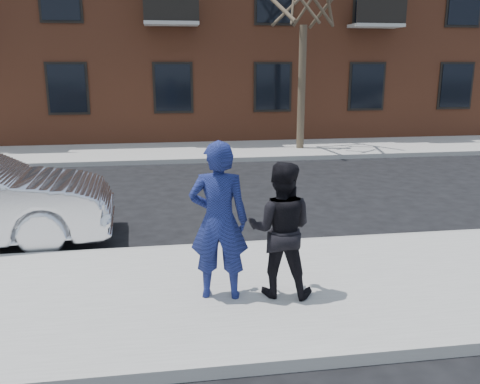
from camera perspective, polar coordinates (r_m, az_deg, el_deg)
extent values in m
plane|color=black|center=(7.20, -5.14, -11.33)|extent=(100.00, 100.00, 0.00)
cube|color=gray|center=(6.94, -5.01, -11.66)|extent=(50.00, 3.50, 0.15)
cube|color=#999691|center=(8.60, -5.82, -6.44)|extent=(50.00, 0.10, 0.15)
cube|color=gray|center=(18.00, -7.49, 4.49)|extent=(50.00, 3.50, 0.15)
cube|color=#999691|center=(16.22, -7.32, 3.42)|extent=(50.00, 0.10, 0.15)
cube|color=black|center=(19.91, 3.71, 11.67)|extent=(1.30, 0.06, 1.70)
cube|color=black|center=(22.77, 23.10, 10.91)|extent=(1.30, 0.06, 1.70)
cube|color=black|center=(22.87, 23.92, 18.91)|extent=(1.30, 0.06, 1.70)
cylinder|color=#3C3123|center=(18.17, 6.93, 11.50)|extent=(0.26, 0.26, 4.20)
imported|color=navy|center=(6.41, -2.40, -3.26)|extent=(0.83, 0.62, 2.05)
cube|color=black|center=(6.56, -2.72, -0.73)|extent=(0.09, 0.14, 0.08)
imported|color=black|center=(6.54, 4.58, -4.22)|extent=(1.02, 0.90, 1.77)
cube|color=black|center=(6.65, 3.44, -1.62)|extent=(0.09, 0.14, 0.06)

